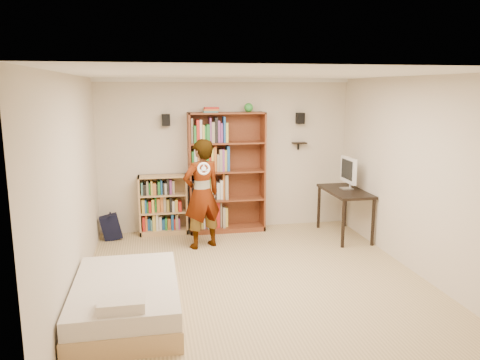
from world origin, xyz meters
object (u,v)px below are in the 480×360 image
(person, at_px, (202,194))
(daybed, at_px, (126,295))
(low_bookshelf, at_px, (163,205))
(computer_desk, at_px, (344,213))
(tall_bookshelf, at_px, (227,173))

(person, bearing_deg, daybed, 41.14)
(low_bookshelf, xyz_separation_m, daybed, (-0.51, -3.04, -0.26))
(low_bookshelf, relative_size, computer_desk, 0.87)
(low_bookshelf, bearing_deg, daybed, -99.44)
(low_bookshelf, relative_size, daybed, 0.59)
(tall_bookshelf, bearing_deg, daybed, -118.57)
(low_bookshelf, height_order, computer_desk, low_bookshelf)
(tall_bookshelf, height_order, person, tall_bookshelf)
(daybed, bearing_deg, low_bookshelf, 80.56)
(tall_bookshelf, distance_m, person, 0.98)
(tall_bookshelf, relative_size, low_bookshelf, 2.03)
(tall_bookshelf, xyz_separation_m, person, (-0.53, -0.80, -0.18))
(tall_bookshelf, height_order, daybed, tall_bookshelf)
(tall_bookshelf, distance_m, low_bookshelf, 1.25)
(low_bookshelf, height_order, person, person)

